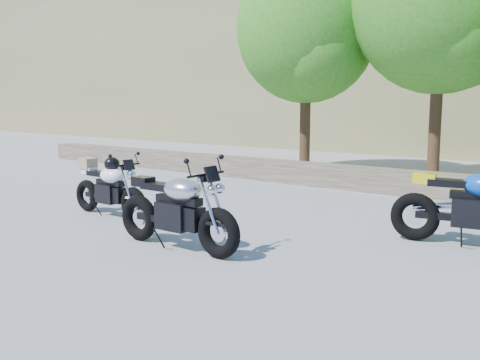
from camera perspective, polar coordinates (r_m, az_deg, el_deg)
name	(u,v)px	position (r m, az deg, el deg)	size (l,w,h in m)	color
ground	(183,241)	(7.38, -6.09, -6.51)	(90.00, 90.00, 0.00)	#949499
stone_wall	(362,179)	(11.82, 12.90, 0.14)	(22.00, 0.55, 0.50)	#493C31
tree_decid_left	(309,34)	(14.39, 7.35, 15.21)	(3.67, 3.67, 5.62)	#382314
tree_decid_mid	(445,5)	(13.44, 21.03, 16.99)	(4.08, 4.08, 6.24)	#382314
silver_bike	(177,211)	(6.90, -6.73, -3.29)	(2.05, 0.65, 1.03)	black
white_bike	(109,187)	(9.12, -13.84, -0.73)	(1.80, 0.57, 1.00)	black
blue_bike	(476,208)	(7.58, 23.88, -2.71)	(2.14, 0.71, 1.08)	black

